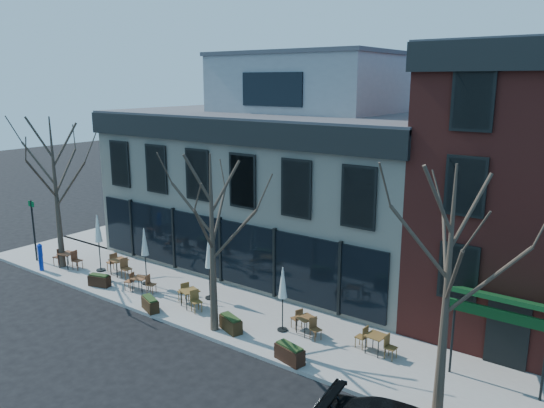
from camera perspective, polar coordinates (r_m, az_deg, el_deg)
The scene contains 23 objects.
ground at distance 26.35m, azimuth -5.32°, elevation -8.78°, with size 120.00×120.00×0.00m, color black.
sidewalk_front at distance 22.88m, azimuth -2.71°, elevation -12.05°, with size 33.50×4.70×0.15m, color gray.
sidewalk_side at distance 37.96m, azimuth -12.12°, elevation -2.03°, with size 4.50×12.00×0.15m, color gray.
corner_building at distance 28.85m, azimuth 1.26°, elevation 2.98°, with size 18.39×10.39×11.10m.
tree_corner at distance 29.52m, azimuth -22.22°, elevation 1.29°, with size 3.93×3.98×7.92m.
tree_mid at distance 20.45m, azimuth -6.43°, elevation -4.06°, with size 3.50×3.55×7.04m.
tree_right at distance 16.04m, azimuth 18.33°, elevation -8.72°, with size 3.72×3.77×7.48m.
sign_pole at distance 31.55m, azimuth -24.27°, elevation -2.25°, with size 0.50×0.10×3.40m.
call_box at distance 30.14m, azimuth -23.65°, elevation -5.13°, with size 0.30×0.29×1.48m.
cafe_set_0 at distance 30.14m, azimuth -21.14°, elevation -5.47°, with size 1.90×0.86×0.98m.
cafe_set_1 at distance 28.20m, azimuth -16.14°, elevation -6.33°, with size 1.94×0.86×1.00m.
cafe_set_2 at distance 25.82m, azimuth -14.00°, elevation -8.20°, with size 1.67×0.84×0.85m.
cafe_set_3 at distance 23.74m, azimuth -8.84°, elevation -9.77°, with size 1.82×1.03×0.94m.
cafe_set_4 at distance 21.19m, azimuth 3.66°, elevation -12.69°, with size 1.65×0.91×0.85m.
cafe_set_5 at distance 20.15m, azimuth 11.10°, elevation -14.33°, with size 1.67×0.72×0.87m.
umbrella_0 at distance 28.60m, azimuth -18.21°, elevation -2.83°, with size 0.48×0.48×3.00m.
umbrella_1 at distance 26.17m, azimuth -13.54°, elevation -4.32°, with size 0.45×0.45×2.80m.
umbrella_2 at distance 23.93m, azimuth -6.81°, elevation -5.66°, with size 0.45×0.45×2.82m.
umbrella_3 at distance 20.83m, azimuth 1.16°, elevation -8.83°, with size 0.42×0.42×2.65m.
planter_0 at distance 27.05m, azimuth -18.07°, elevation -7.81°, with size 1.13×0.70×0.59m.
planter_1 at distance 23.77m, azimuth -12.98°, elevation -10.42°, with size 1.14×0.78×0.59m.
planter_2 at distance 21.49m, azimuth -4.46°, elevation -12.69°, with size 1.19×0.78×0.62m.
planter_3 at distance 19.34m, azimuth 1.91°, elevation -15.75°, with size 1.22×0.69×0.64m.
Camera 1 is at (16.30, -18.23, 9.80)m, focal length 35.00 mm.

